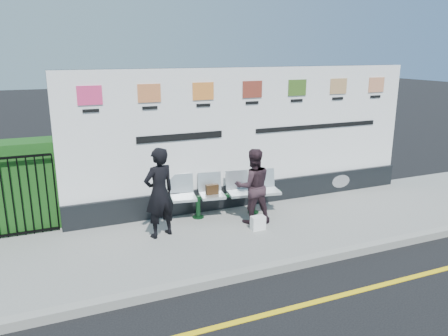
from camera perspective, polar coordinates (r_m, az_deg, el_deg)
name	(u,v)px	position (r m, az deg, el deg)	size (l,w,h in m)	color
ground	(334,297)	(6.78, 14.17, -16.07)	(80.00, 80.00, 0.00)	black
pavement	(256,230)	(8.63, 4.20, -8.12)	(14.00, 3.00, 0.12)	gray
kerb	(297,263)	(7.45, 9.54, -12.15)	(14.00, 0.18, 0.14)	gray
yellow_line	(334,297)	(6.78, 14.18, -16.05)	(14.00, 0.10, 0.01)	yellow
billboard	(250,147)	(9.59, 3.38, 2.79)	(8.00, 0.30, 3.00)	black
bench	(226,204)	(9.12, 0.29, -4.73)	(2.27, 0.59, 0.49)	silver
woman_left	(159,193)	(8.02, -8.45, -3.22)	(0.61, 0.40, 1.68)	black
woman_right	(253,186)	(8.63, 3.81, -2.36)	(0.73, 0.57, 1.51)	#311F26
handbag_brown	(212,189)	(8.95, -1.56, -2.81)	(0.26, 0.11, 0.20)	#311E0D
carrier_bag_white	(258,223)	(8.47, 4.45, -7.17)	(0.27, 0.16, 0.27)	white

